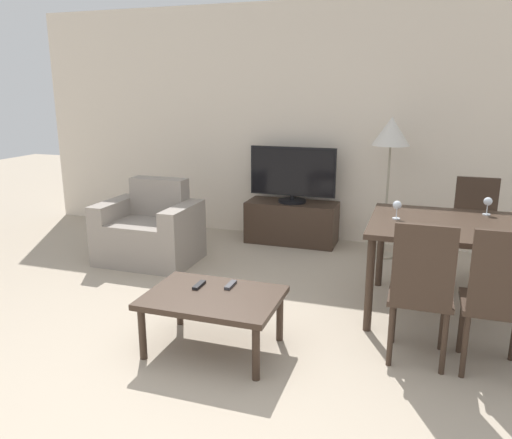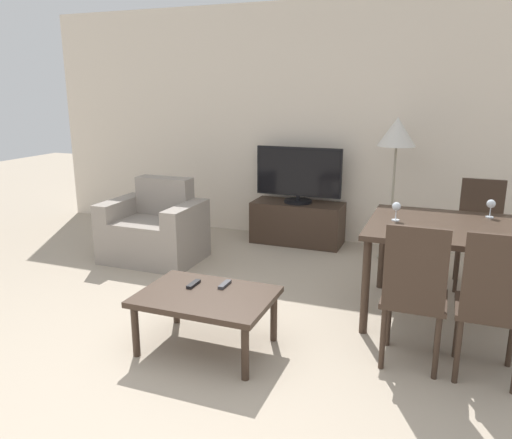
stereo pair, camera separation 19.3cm
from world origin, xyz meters
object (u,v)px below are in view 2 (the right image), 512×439
Objects in this scene: dining_table at (455,236)px; wine_glass_center at (491,205)px; tv at (298,175)px; armchair at (155,231)px; dining_chair_near_right at (493,301)px; dining_chair_near at (414,291)px; coffee_table at (206,300)px; remote_primary at (225,284)px; remote_secondary at (194,284)px; floor_lamp at (397,137)px; wine_glass_right at (396,208)px; dining_chair_far at (480,229)px; tv_stand at (297,223)px.

wine_glass_center is at bearing 55.13° from dining_table.
wine_glass_center is at bearing -30.95° from tv.
armchair is 0.98× the size of tv.
wine_glass_center is at bearing 88.66° from dining_chair_near_right.
tv is at bearing 121.62° from dining_chair_near.
dining_table is at bearing 75.20° from dining_chair_near.
coffee_table is 6.01× the size of remote_primary.
remote_primary is 1.00× the size of remote_secondary.
floor_lamp is (-0.38, 2.16, 0.75)m from dining_chair_near.
wine_glass_right is at bearing 128.39° from dining_chair_near_right.
tv is 3.02m from dining_chair_near_right.
remote_secondary is (-1.48, -0.14, -0.12)m from dining_chair_near.
coffee_table is at bearing -145.03° from dining_table.
tv is 1.19m from floor_lamp.
dining_chair_far is at bearing 75.20° from dining_table.
floor_lamp is (-0.60, 1.32, 0.61)m from dining_table.
wine_glass_right is at bearing -83.10° from floor_lamp.
wine_glass_right is at bearing 104.56° from dining_chair_near.
coffee_table is 6.18× the size of wine_glass_right.
remote_secondary is 1.65m from wine_glass_right.
wine_glass_right is (-0.22, 0.83, 0.33)m from dining_chair_near.
dining_table is 8.67× the size of wine_glass_right.
dining_chair_far is 0.65× the size of floor_lamp.
remote_secondary is 1.03× the size of wine_glass_center.
armchair is at bearing -138.71° from tv.
remote_secondary is at bearing -150.12° from dining_table.
remote_primary is (0.18, -2.41, 0.17)m from tv_stand.
wine_glass_right is (0.16, -1.32, -0.42)m from floor_lamp.
dining_chair_far reaches higher than coffee_table.
tv is at bearing 149.05° from wine_glass_center.
remote_primary is at bearing -148.73° from dining_table.
floor_lamp is 10.13× the size of wine_glass_right.
dining_chair_near reaches higher than remote_secondary.
coffee_table is at bearing -135.91° from wine_glass_right.
dining_chair_near_right reaches higher than remote_secondary.
dining_chair_near is at bearing -58.38° from tv.
armchair is 0.93× the size of tv_stand.
wine_glass_right is at bearing 44.09° from coffee_table.
armchair is at bearing -138.65° from tv_stand.
wine_glass_center is (0.47, 1.20, 0.33)m from dining_chair_near.
coffee_table is 0.71× the size of dining_table.
floor_lamp reaches higher than dining_chair_near_right.
remote_secondary is at bearing -175.92° from dining_chair_near_right.
tv_stand is 2.60m from coffee_table.
dining_table is at bearing -8.27° from armchair.
tv_stand is at bearing 129.02° from wine_glass_right.
dining_chair_near reaches higher than armchair.
tv is 6.59× the size of remote_secondary.
wine_glass_right is (1.11, 1.08, 0.50)m from coffee_table.
remote_primary is (0.18, -2.41, -0.39)m from tv.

